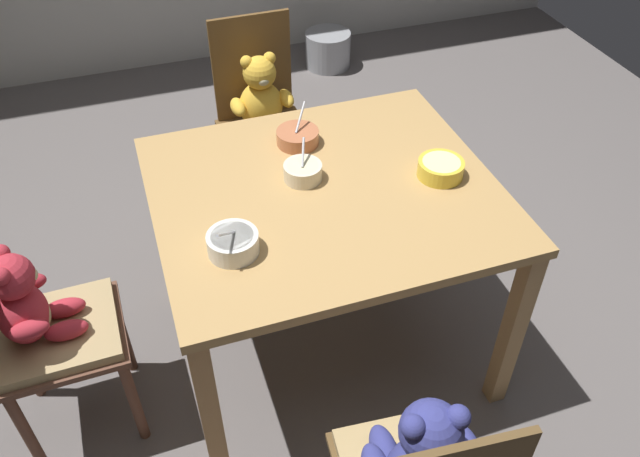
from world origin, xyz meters
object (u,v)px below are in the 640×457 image
(dining_table, at_px, (325,213))
(metal_pail, at_px, (328,49))
(porridge_bowl_terracotta_far_center, at_px, (298,137))
(porridge_bowl_cream_center, at_px, (303,171))
(teddy_chair_near_left, at_px, (37,322))
(porridge_bowl_white_near_left, at_px, (233,243))
(teddy_chair_far_center, at_px, (262,109))
(porridge_bowl_yellow_near_right, at_px, (441,168))

(dining_table, height_order, metal_pail, dining_table)
(porridge_bowl_terracotta_far_center, distance_m, metal_pail, 2.14)
(porridge_bowl_cream_center, bearing_deg, metal_pail, 68.54)
(teddy_chair_near_left, height_order, porridge_bowl_white_near_left, porridge_bowl_white_near_left)
(teddy_chair_near_left, bearing_deg, porridge_bowl_cream_center, 6.57)
(dining_table, distance_m, metal_pail, 2.35)
(dining_table, relative_size, teddy_chair_far_center, 1.20)
(dining_table, bearing_deg, porridge_bowl_cream_center, 124.53)
(teddy_chair_far_center, xyz_separation_m, metal_pail, (0.75, 1.26, -0.42))
(teddy_chair_far_center, height_order, porridge_bowl_white_near_left, teddy_chair_far_center)
(porridge_bowl_white_near_left, bearing_deg, dining_table, 29.12)
(teddy_chair_near_left, bearing_deg, porridge_bowl_terracotta_far_center, 17.76)
(teddy_chair_near_left, height_order, porridge_bowl_cream_center, porridge_bowl_cream_center)
(teddy_chair_far_center, height_order, porridge_bowl_yellow_near_right, teddy_chair_far_center)
(teddy_chair_near_left, bearing_deg, teddy_chair_far_center, 43.22)
(porridge_bowl_yellow_near_right, bearing_deg, dining_table, 171.86)
(porridge_bowl_terracotta_far_center, relative_size, porridge_bowl_white_near_left, 0.99)
(porridge_bowl_terracotta_far_center, bearing_deg, porridge_bowl_cream_center, -102.59)
(dining_table, relative_size, porridge_bowl_white_near_left, 7.36)
(dining_table, bearing_deg, porridge_bowl_terracotta_far_center, 91.23)
(porridge_bowl_terracotta_far_center, height_order, porridge_bowl_yellow_near_right, porridge_bowl_terracotta_far_center)
(teddy_chair_far_center, relative_size, porridge_bowl_yellow_near_right, 6.06)
(teddy_chair_near_left, distance_m, porridge_bowl_white_near_left, 0.68)
(porridge_bowl_terracotta_far_center, xyz_separation_m, porridge_bowl_yellow_near_right, (0.38, -0.33, 0.00))
(teddy_chair_near_left, distance_m, teddy_chair_far_center, 1.35)
(porridge_bowl_terracotta_far_center, height_order, porridge_bowl_cream_center, porridge_bowl_terracotta_far_center)
(porridge_bowl_terracotta_far_center, distance_m, porridge_bowl_cream_center, 0.21)
(porridge_bowl_yellow_near_right, xyz_separation_m, metal_pail, (0.39, 2.20, -0.68))
(teddy_chair_far_center, distance_m, porridge_bowl_yellow_near_right, 1.05)
(dining_table, relative_size, porridge_bowl_terracotta_far_center, 7.41)
(porridge_bowl_cream_center, bearing_deg, teddy_chair_far_center, 85.34)
(porridge_bowl_yellow_near_right, height_order, porridge_bowl_cream_center, porridge_bowl_cream_center)
(porridge_bowl_cream_center, bearing_deg, porridge_bowl_white_near_left, -137.79)
(teddy_chair_far_center, relative_size, porridge_bowl_white_near_left, 6.15)
(teddy_chair_far_center, bearing_deg, porridge_bowl_terracotta_far_center, -3.00)
(teddy_chair_near_left, relative_size, teddy_chair_far_center, 0.93)
(teddy_chair_near_left, height_order, porridge_bowl_terracotta_far_center, porridge_bowl_terracotta_far_center)
(dining_table, xyz_separation_m, porridge_bowl_cream_center, (-0.05, 0.07, 0.13))
(porridge_bowl_terracotta_far_center, relative_size, porridge_bowl_yellow_near_right, 0.98)
(dining_table, height_order, porridge_bowl_white_near_left, porridge_bowl_white_near_left)
(porridge_bowl_white_near_left, xyz_separation_m, porridge_bowl_cream_center, (0.29, 0.26, -0.00))
(porridge_bowl_terracotta_far_center, height_order, porridge_bowl_white_near_left, porridge_bowl_white_near_left)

